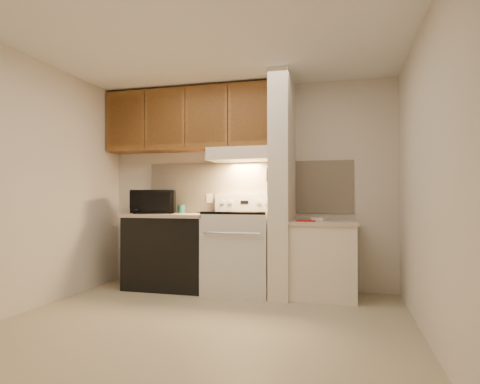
% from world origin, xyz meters
% --- Properties ---
extents(floor, '(3.60, 3.60, 0.00)m').
position_xyz_m(floor, '(0.00, 0.00, 0.00)').
color(floor, tan).
rests_on(floor, ground).
extents(ceiling, '(3.60, 3.60, 0.00)m').
position_xyz_m(ceiling, '(0.00, 0.00, 2.50)').
color(ceiling, white).
rests_on(ceiling, wall_back).
extents(wall_back, '(3.60, 2.50, 0.02)m').
position_xyz_m(wall_back, '(0.00, 1.50, 1.25)').
color(wall_back, beige).
rests_on(wall_back, floor).
extents(wall_left, '(0.02, 3.00, 2.50)m').
position_xyz_m(wall_left, '(-1.80, 0.00, 1.25)').
color(wall_left, beige).
rests_on(wall_left, floor).
extents(wall_right, '(0.02, 3.00, 2.50)m').
position_xyz_m(wall_right, '(1.80, 0.00, 1.25)').
color(wall_right, beige).
rests_on(wall_right, floor).
extents(backsplash, '(2.60, 0.02, 0.63)m').
position_xyz_m(backsplash, '(0.00, 1.49, 1.24)').
color(backsplash, beige).
rests_on(backsplash, wall_back).
extents(range_body, '(0.76, 0.65, 0.92)m').
position_xyz_m(range_body, '(0.00, 1.16, 0.46)').
color(range_body, silver).
rests_on(range_body, floor).
extents(oven_window, '(0.50, 0.01, 0.30)m').
position_xyz_m(oven_window, '(0.00, 0.84, 0.50)').
color(oven_window, black).
rests_on(oven_window, range_body).
extents(oven_handle, '(0.65, 0.02, 0.02)m').
position_xyz_m(oven_handle, '(0.00, 0.80, 0.72)').
color(oven_handle, silver).
rests_on(oven_handle, range_body).
extents(cooktop, '(0.74, 0.64, 0.03)m').
position_xyz_m(cooktop, '(0.00, 1.16, 0.94)').
color(cooktop, black).
rests_on(cooktop, range_body).
extents(range_backguard, '(0.76, 0.08, 0.20)m').
position_xyz_m(range_backguard, '(0.00, 1.44, 1.05)').
color(range_backguard, silver).
rests_on(range_backguard, range_body).
extents(range_display, '(0.10, 0.01, 0.04)m').
position_xyz_m(range_display, '(0.00, 1.40, 1.05)').
color(range_display, black).
rests_on(range_display, range_backguard).
extents(range_knob_left_outer, '(0.05, 0.02, 0.05)m').
position_xyz_m(range_knob_left_outer, '(-0.28, 1.40, 1.05)').
color(range_knob_left_outer, silver).
rests_on(range_knob_left_outer, range_backguard).
extents(range_knob_left_inner, '(0.05, 0.02, 0.05)m').
position_xyz_m(range_knob_left_inner, '(-0.18, 1.40, 1.05)').
color(range_knob_left_inner, silver).
rests_on(range_knob_left_inner, range_backguard).
extents(range_knob_right_inner, '(0.05, 0.02, 0.05)m').
position_xyz_m(range_knob_right_inner, '(0.18, 1.40, 1.05)').
color(range_knob_right_inner, silver).
rests_on(range_knob_right_inner, range_backguard).
extents(range_knob_right_outer, '(0.05, 0.02, 0.05)m').
position_xyz_m(range_knob_right_outer, '(0.28, 1.40, 1.05)').
color(range_knob_right_outer, silver).
rests_on(range_knob_right_outer, range_backguard).
extents(dishwasher_front, '(1.00, 0.63, 0.87)m').
position_xyz_m(dishwasher_front, '(-0.88, 1.17, 0.43)').
color(dishwasher_front, black).
rests_on(dishwasher_front, floor).
extents(left_countertop, '(1.04, 0.67, 0.04)m').
position_xyz_m(left_countertop, '(-0.88, 1.17, 0.89)').
color(left_countertop, beige).
rests_on(left_countertop, dishwasher_front).
extents(spoon_rest, '(0.22, 0.08, 0.02)m').
position_xyz_m(spoon_rest, '(-0.48, 1.36, 0.92)').
color(spoon_rest, black).
rests_on(spoon_rest, left_countertop).
extents(teal_jar, '(0.11, 0.11, 0.10)m').
position_xyz_m(teal_jar, '(-0.83, 1.39, 0.96)').
color(teal_jar, '#286D5F').
rests_on(teal_jar, left_countertop).
extents(outlet, '(0.08, 0.01, 0.12)m').
position_xyz_m(outlet, '(-0.48, 1.48, 1.10)').
color(outlet, '#F0E5CF').
rests_on(outlet, backsplash).
extents(microwave, '(0.62, 0.52, 0.29)m').
position_xyz_m(microwave, '(-1.10, 1.15, 1.06)').
color(microwave, black).
rests_on(microwave, left_countertop).
extents(partition_pillar, '(0.22, 0.70, 2.50)m').
position_xyz_m(partition_pillar, '(0.51, 1.15, 1.25)').
color(partition_pillar, '#F1E5CE').
rests_on(partition_pillar, floor).
extents(pillar_trim, '(0.01, 0.70, 0.04)m').
position_xyz_m(pillar_trim, '(0.39, 1.15, 1.30)').
color(pillar_trim, brown).
rests_on(pillar_trim, partition_pillar).
extents(knife_strip, '(0.02, 0.42, 0.04)m').
position_xyz_m(knife_strip, '(0.39, 1.10, 1.32)').
color(knife_strip, black).
rests_on(knife_strip, partition_pillar).
extents(knife_blade_a, '(0.01, 0.03, 0.16)m').
position_xyz_m(knife_blade_a, '(0.38, 0.94, 1.22)').
color(knife_blade_a, silver).
rests_on(knife_blade_a, knife_strip).
extents(knife_handle_a, '(0.02, 0.02, 0.10)m').
position_xyz_m(knife_handle_a, '(0.38, 0.93, 1.37)').
color(knife_handle_a, black).
rests_on(knife_handle_a, knife_strip).
extents(knife_blade_b, '(0.01, 0.04, 0.18)m').
position_xyz_m(knife_blade_b, '(0.38, 1.01, 1.21)').
color(knife_blade_b, silver).
rests_on(knife_blade_b, knife_strip).
extents(knife_handle_b, '(0.02, 0.02, 0.10)m').
position_xyz_m(knife_handle_b, '(0.38, 1.01, 1.37)').
color(knife_handle_b, black).
rests_on(knife_handle_b, knife_strip).
extents(knife_blade_c, '(0.01, 0.04, 0.20)m').
position_xyz_m(knife_blade_c, '(0.38, 1.10, 1.20)').
color(knife_blade_c, silver).
rests_on(knife_blade_c, knife_strip).
extents(knife_handle_c, '(0.02, 0.02, 0.10)m').
position_xyz_m(knife_handle_c, '(0.38, 1.09, 1.37)').
color(knife_handle_c, black).
rests_on(knife_handle_c, knife_strip).
extents(knife_blade_d, '(0.01, 0.04, 0.16)m').
position_xyz_m(knife_blade_d, '(0.38, 1.19, 1.22)').
color(knife_blade_d, silver).
rests_on(knife_blade_d, knife_strip).
extents(knife_handle_d, '(0.02, 0.02, 0.10)m').
position_xyz_m(knife_handle_d, '(0.38, 1.17, 1.37)').
color(knife_handle_d, black).
rests_on(knife_handle_d, knife_strip).
extents(knife_blade_e, '(0.01, 0.04, 0.18)m').
position_xyz_m(knife_blade_e, '(0.38, 1.25, 1.21)').
color(knife_blade_e, silver).
rests_on(knife_blade_e, knife_strip).
extents(knife_handle_e, '(0.02, 0.02, 0.10)m').
position_xyz_m(knife_handle_e, '(0.38, 1.26, 1.37)').
color(knife_handle_e, black).
rests_on(knife_handle_e, knife_strip).
extents(oven_mitt, '(0.03, 0.10, 0.24)m').
position_xyz_m(oven_mitt, '(0.38, 1.32, 1.23)').
color(oven_mitt, gray).
rests_on(oven_mitt, partition_pillar).
extents(right_cab_base, '(0.70, 0.60, 0.81)m').
position_xyz_m(right_cab_base, '(0.97, 1.15, 0.40)').
color(right_cab_base, '#F0E5CF').
rests_on(right_cab_base, floor).
extents(right_countertop, '(0.74, 0.64, 0.04)m').
position_xyz_m(right_countertop, '(0.97, 1.15, 0.83)').
color(right_countertop, beige).
rests_on(right_countertop, right_cab_base).
extents(red_folder, '(0.20, 0.28, 0.01)m').
position_xyz_m(red_folder, '(0.79, 1.00, 0.85)').
color(red_folder, '#B5170E').
rests_on(red_folder, right_countertop).
extents(white_box, '(0.16, 0.13, 0.04)m').
position_xyz_m(white_box, '(0.92, 1.05, 0.87)').
color(white_box, white).
rests_on(white_box, right_countertop).
extents(range_hood, '(0.78, 0.44, 0.15)m').
position_xyz_m(range_hood, '(0.00, 1.28, 1.62)').
color(range_hood, '#F0E5CF').
rests_on(range_hood, upper_cabinets).
extents(hood_lip, '(0.78, 0.04, 0.06)m').
position_xyz_m(hood_lip, '(0.00, 1.07, 1.58)').
color(hood_lip, '#F0E5CF').
rests_on(hood_lip, range_hood).
extents(upper_cabinets, '(2.18, 0.33, 0.77)m').
position_xyz_m(upper_cabinets, '(-0.69, 1.32, 2.08)').
color(upper_cabinets, brown).
rests_on(upper_cabinets, wall_back).
extents(cab_door_a, '(0.46, 0.01, 0.63)m').
position_xyz_m(cab_door_a, '(-1.51, 1.17, 2.08)').
color(cab_door_a, brown).
rests_on(cab_door_a, upper_cabinets).
extents(cab_gap_a, '(0.01, 0.01, 0.73)m').
position_xyz_m(cab_gap_a, '(-1.23, 1.16, 2.08)').
color(cab_gap_a, black).
rests_on(cab_gap_a, upper_cabinets).
extents(cab_door_b, '(0.46, 0.01, 0.63)m').
position_xyz_m(cab_door_b, '(-0.96, 1.17, 2.08)').
color(cab_door_b, brown).
rests_on(cab_door_b, upper_cabinets).
extents(cab_gap_b, '(0.01, 0.01, 0.73)m').
position_xyz_m(cab_gap_b, '(-0.69, 1.16, 2.08)').
color(cab_gap_b, black).
rests_on(cab_gap_b, upper_cabinets).
extents(cab_door_c, '(0.46, 0.01, 0.63)m').
position_xyz_m(cab_door_c, '(-0.42, 1.17, 2.08)').
color(cab_door_c, brown).
rests_on(cab_door_c, upper_cabinets).
extents(cab_gap_c, '(0.01, 0.01, 0.73)m').
position_xyz_m(cab_gap_c, '(-0.14, 1.16, 2.08)').
color(cab_gap_c, black).
rests_on(cab_gap_c, upper_cabinets).
extents(cab_door_d, '(0.46, 0.01, 0.63)m').
position_xyz_m(cab_door_d, '(0.13, 1.17, 2.08)').
color(cab_door_d, brown).
rests_on(cab_door_d, upper_cabinets).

